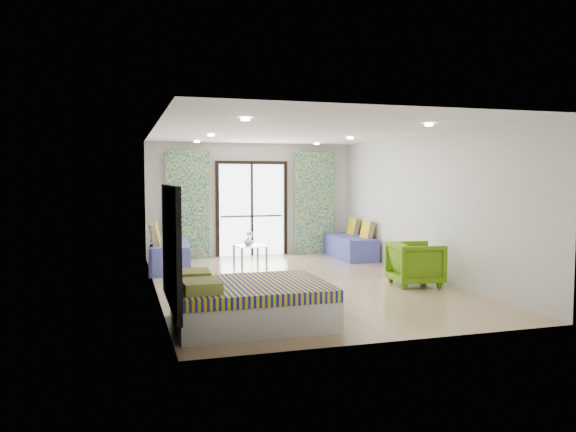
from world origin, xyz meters
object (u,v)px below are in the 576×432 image
object	(u,v)px
bed	(249,303)
daybed_left	(169,254)
coffee_table	(250,247)
armchair	(416,261)
daybed_right	(351,246)

from	to	relation	value
bed	daybed_left	world-z (taller)	daybed_left
daybed_left	coffee_table	bearing A→B (deg)	9.17
coffee_table	armchair	bearing A→B (deg)	-54.00
daybed_right	coffee_table	bearing A→B (deg)	-171.23
daybed_right	coffee_table	xyz separation A→B (m)	(-2.49, -0.31, 0.09)
armchair	daybed_right	bearing A→B (deg)	2.07
bed	armchair	distance (m)	3.77
daybed_left	armchair	xyz separation A→B (m)	(4.01, -2.96, 0.11)
armchair	daybed_left	bearing A→B (deg)	59.39
daybed_left	armchair	bearing A→B (deg)	-32.17
armchair	bed	bearing A→B (deg)	122.68
daybed_left	daybed_right	world-z (taller)	daybed_left
coffee_table	bed	bearing A→B (deg)	-102.94
daybed_left	coffee_table	world-z (taller)	daybed_left
daybed_left	armchair	size ratio (longest dim) A/B	2.45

